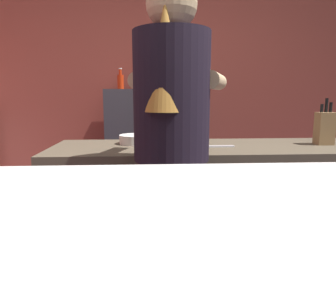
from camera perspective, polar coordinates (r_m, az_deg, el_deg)
The scene contains 11 objects.
wall_back at distance 3.42m, azimuth -1.49°, elevation 12.29°, with size 5.20×0.10×2.70m, color brown.
prep_counter at distance 2.03m, azimuth 10.17°, elevation -12.12°, with size 2.10×0.60×0.88m, color #4D4233.
back_shelf at distance 3.18m, azimuth -4.24°, elevation -0.69°, with size 0.77×0.36×1.24m, color #37353C.
bartender at distance 1.40m, azimuth 0.58°, elevation 0.67°, with size 0.50×0.55×1.68m.
knife_block at distance 2.14m, azimuth 26.92°, elevation 3.20°, with size 0.10×0.08×0.29m.
mixing_bowl at distance 1.97m, azimuth -6.01°, elevation 1.44°, with size 0.20×0.20×0.06m, color silver.
chefs_knife at distance 1.85m, azimuth 8.48°, elevation 0.11°, with size 0.24×0.03×0.01m, color silver.
bottle_olive_oil at distance 3.09m, azimuth -3.73°, elevation 12.02°, with size 0.06×0.06×0.20m.
bottle_vinegar at distance 3.24m, azimuth -8.75°, elevation 11.91°, with size 0.06×0.06×0.21m.
bottle_hot_sauce at distance 3.23m, azimuth -1.10°, elevation 12.12°, with size 0.07×0.07×0.23m.
bottle_soy at distance 3.23m, azimuth -4.46°, elevation 12.37°, with size 0.07×0.07×0.27m.
Camera 1 is at (-0.10, -1.21, 1.19)m, focal length 33.04 mm.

